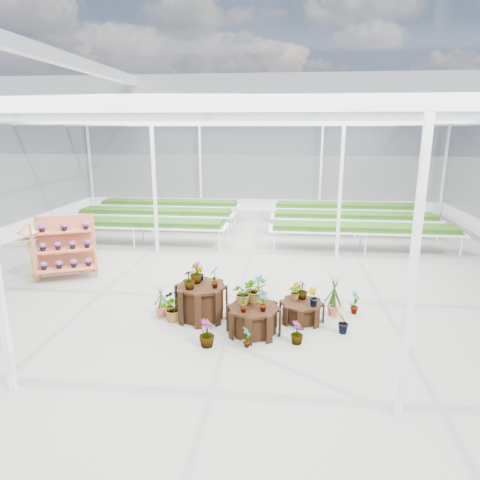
# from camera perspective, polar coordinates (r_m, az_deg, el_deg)

# --- Properties ---
(ground_plane) EXTENTS (24.00, 24.00, 0.00)m
(ground_plane) POSITION_cam_1_polar(r_m,az_deg,el_deg) (10.54, -1.36, -8.13)
(ground_plane) COLOR gray
(ground_plane) RESTS_ON ground
(greenhouse_shell) EXTENTS (18.00, 24.00, 4.50)m
(greenhouse_shell) POSITION_cam_1_polar(r_m,az_deg,el_deg) (9.89, -1.44, 3.98)
(greenhouse_shell) COLOR white
(greenhouse_shell) RESTS_ON ground
(steel_frame) EXTENTS (18.00, 24.00, 4.50)m
(steel_frame) POSITION_cam_1_polar(r_m,az_deg,el_deg) (9.89, -1.44, 3.98)
(steel_frame) COLOR silver
(steel_frame) RESTS_ON ground
(nursery_benches) EXTENTS (16.00, 7.00, 0.84)m
(nursery_benches) POSITION_cam_1_polar(r_m,az_deg,el_deg) (17.28, 1.68, 2.38)
(nursery_benches) COLOR silver
(nursery_benches) RESTS_ON ground
(plinth_tall) EXTENTS (1.20, 1.20, 0.76)m
(plinth_tall) POSITION_cam_1_polar(r_m,az_deg,el_deg) (9.55, -5.17, -8.19)
(plinth_tall) COLOR black
(plinth_tall) RESTS_ON ground
(plinth_mid) EXTENTS (1.19, 1.19, 0.57)m
(plinth_mid) POSITION_cam_1_polar(r_m,az_deg,el_deg) (8.90, 1.83, -10.59)
(plinth_mid) COLOR black
(plinth_mid) RESTS_ON ground
(plinth_low) EXTENTS (1.01, 1.01, 0.42)m
(plinth_low) POSITION_cam_1_polar(r_m,az_deg,el_deg) (9.56, 8.21, -9.39)
(plinth_low) COLOR black
(plinth_low) RESTS_ON ground
(shelf_rack) EXTENTS (1.83, 1.43, 1.72)m
(shelf_rack) POSITION_cam_1_polar(r_m,az_deg,el_deg) (12.86, -22.23, -0.99)
(shelf_rack) COLOR #AC5337
(shelf_rack) RESTS_ON ground
(bird_table) EXTENTS (0.42, 0.42, 1.59)m
(bird_table) POSITION_cam_1_polar(r_m,az_deg,el_deg) (13.07, -26.19, -1.47)
(bird_table) COLOR #AB8945
(bird_table) RESTS_ON ground
(nursery_plants) EXTENTS (4.67, 2.95, 1.26)m
(nursery_plants) POSITION_cam_1_polar(r_m,az_deg,el_deg) (9.35, 0.80, -7.63)
(nursery_plants) COLOR #20420F
(nursery_plants) RESTS_ON ground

